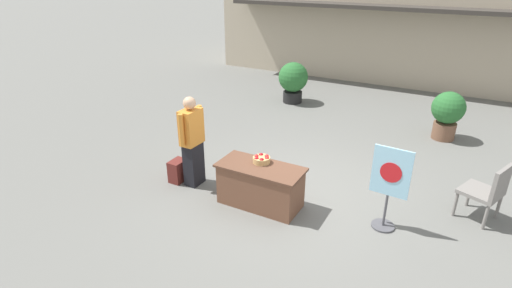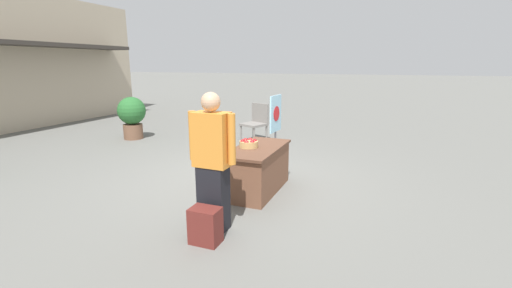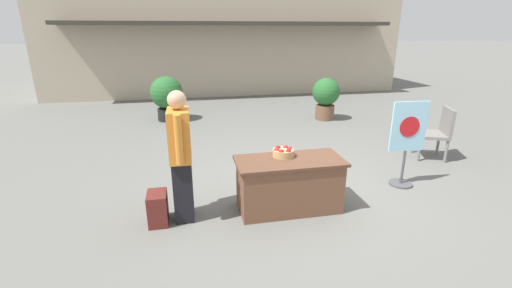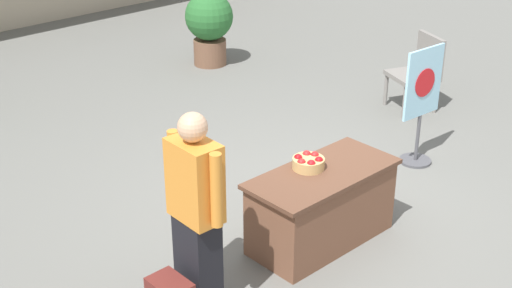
% 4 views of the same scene
% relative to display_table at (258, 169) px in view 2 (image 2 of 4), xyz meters
% --- Properties ---
extents(ground_plane, '(120.00, 120.00, 0.00)m').
position_rel_display_table_xyz_m(ground_plane, '(0.40, 0.58, -0.36)').
color(ground_plane, slate).
extents(display_table, '(1.44, 0.67, 0.72)m').
position_rel_display_table_xyz_m(display_table, '(0.00, 0.00, 0.00)').
color(display_table, brown).
rests_on(display_table, ground_plane).
extents(apple_basket, '(0.29, 0.29, 0.13)m').
position_rel_display_table_xyz_m(apple_basket, '(-0.05, 0.13, 0.42)').
color(apple_basket, tan).
rests_on(apple_basket, display_table).
extents(person_visitor, '(0.27, 0.61, 1.69)m').
position_rel_display_table_xyz_m(person_visitor, '(-1.41, 0.03, 0.50)').
color(person_visitor, black).
rests_on(person_visitor, ground_plane).
extents(backpack, '(0.24, 0.34, 0.42)m').
position_rel_display_table_xyz_m(backpack, '(-1.74, -0.03, -0.15)').
color(backpack, maroon).
rests_on(backpack, ground_plane).
extents(poster_board, '(0.57, 0.36, 1.35)m').
position_rel_display_table_xyz_m(poster_board, '(1.99, 0.36, 0.37)').
color(poster_board, '#4C4C51').
rests_on(poster_board, ground_plane).
extents(patio_chair, '(0.72, 0.72, 0.99)m').
position_rel_display_table_xyz_m(patio_chair, '(3.33, 1.31, 0.19)').
color(patio_chair, gray).
rests_on(patio_chair, ground_plane).
extents(potted_plant_near_right, '(0.74, 0.74, 1.13)m').
position_rel_display_table_xyz_m(potted_plant_near_right, '(2.43, 4.56, 0.29)').
color(potted_plant_near_right, brown).
rests_on(potted_plant_near_right, ground_plane).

